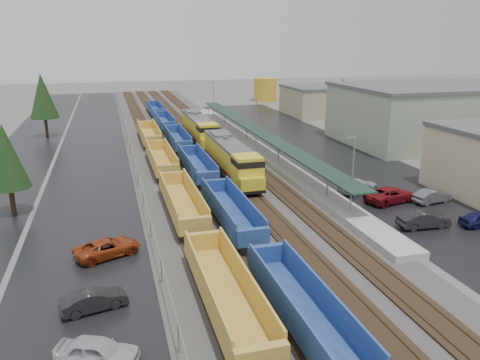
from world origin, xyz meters
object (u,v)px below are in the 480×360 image
(parked_car_west_c, at_px, (107,248))
(parked_car_east_b, at_px, (390,195))
(well_string_blue, at_px, (197,166))
(storage_tank, at_px, (265,89))
(parked_car_west_a, at_px, (97,352))
(parked_car_west_b, at_px, (94,300))
(parked_car_east_a, at_px, (424,220))
(parked_car_east_e, at_px, (432,196))
(well_string_yellow, at_px, (182,203))
(locomotive_lead, at_px, (231,158))
(locomotive_trail, at_px, (199,129))
(parked_car_east_c, at_px, (358,186))

(parked_car_west_c, bearing_deg, parked_car_east_b, -101.97)
(well_string_blue, xyz_separation_m, storage_tank, (32.21, 68.38, 1.95))
(parked_car_west_a, height_order, parked_car_west_b, parked_car_west_a)
(parked_car_west_a, xyz_separation_m, parked_car_east_a, (28.48, 11.53, 0.03))
(parked_car_west_c, distance_m, parked_car_east_e, 33.28)
(well_string_yellow, height_order, parked_car_west_a, well_string_yellow)
(parked_car_west_a, bearing_deg, parked_car_east_e, -41.51)
(locomotive_lead, distance_m, parked_car_east_e, 23.46)
(parked_car_west_a, height_order, parked_car_east_e, parked_car_west_a)
(storage_tank, xyz_separation_m, parked_car_east_e, (-10.30, -85.52, -2.42))
(locomotive_lead, bearing_deg, parked_car_east_e, -40.03)
(parked_car_east_a, bearing_deg, locomotive_lead, 34.72)
(well_string_yellow, relative_size, storage_tank, 13.65)
(parked_car_west_a, xyz_separation_m, parked_car_east_b, (29.54, 18.53, 0.05))
(well_string_blue, relative_size, parked_car_east_a, 24.55)
(parked_car_west_c, distance_m, parked_car_east_b, 29.40)
(well_string_yellow, distance_m, parked_car_west_b, 17.28)
(locomotive_trail, xyz_separation_m, parked_car_east_c, (12.17, -30.81, -1.64))
(locomotive_lead, xyz_separation_m, parked_car_west_b, (-16.03, -26.70, -1.71))
(locomotive_lead, distance_m, parked_car_east_a, 24.34)
(parked_car_east_c, bearing_deg, parked_car_east_b, -176.48)
(locomotive_lead, distance_m, storage_tank, 75.92)
(locomotive_lead, bearing_deg, well_string_yellow, -125.05)
(well_string_blue, xyz_separation_m, parked_car_east_b, (17.78, -15.77, -0.39))
(parked_car_west_b, bearing_deg, parked_car_east_c, -72.42)
(well_string_blue, distance_m, parked_car_east_e, 27.83)
(locomotive_trail, distance_m, parked_car_east_c, 33.17)
(parked_car_west_c, bearing_deg, storage_tank, -48.14)
(locomotive_trail, xyz_separation_m, storage_tank, (28.21, 49.48, 0.75))
(locomotive_trail, xyz_separation_m, well_string_blue, (-4.00, -18.91, -1.20))
(well_string_yellow, bearing_deg, well_string_blue, 73.49)
(parked_car_east_b, relative_size, parked_car_east_e, 1.34)
(locomotive_lead, xyz_separation_m, parked_car_east_c, (12.17, -9.81, -1.64))
(well_string_blue, relative_size, parked_car_west_b, 28.18)
(locomotive_trail, bearing_deg, well_string_yellow, -103.87)
(parked_car_east_a, height_order, parked_car_east_e, parked_car_east_a)
(storage_tank, distance_m, parked_car_east_b, 85.41)
(parked_car_west_c, bearing_deg, well_string_blue, -50.19)
(locomotive_trail, height_order, storage_tank, storage_tank)
(locomotive_trail, bearing_deg, locomotive_lead, -90.00)
(well_string_yellow, bearing_deg, locomotive_lead, 54.95)
(well_string_yellow, distance_m, well_string_blue, 14.08)
(parked_car_east_a, relative_size, parked_car_east_e, 1.10)
(locomotive_trail, distance_m, parked_car_east_e, 40.29)
(parked_car_west_b, relative_size, parked_car_east_a, 0.87)
(parked_car_east_b, bearing_deg, well_string_yellow, 71.51)
(well_string_blue, bearing_deg, parked_car_west_b, -112.68)
(locomotive_lead, relative_size, parked_car_east_b, 3.40)
(well_string_blue, relative_size, parked_car_west_a, 26.33)
(parked_car_east_a, distance_m, parked_car_east_c, 10.89)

